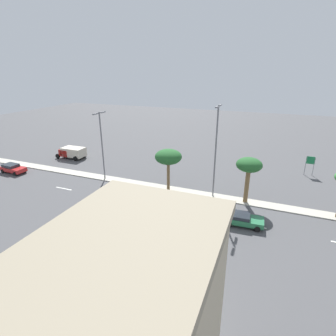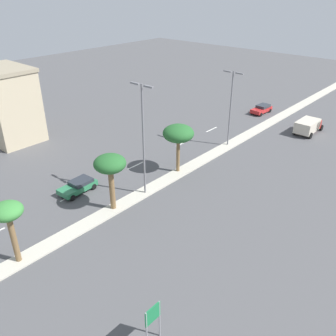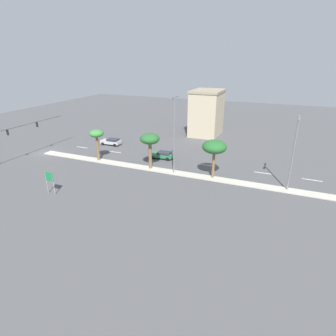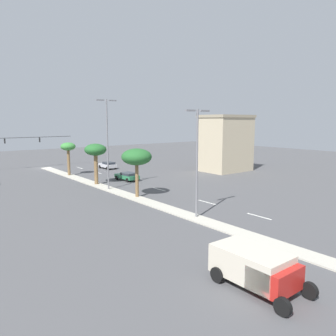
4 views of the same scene
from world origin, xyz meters
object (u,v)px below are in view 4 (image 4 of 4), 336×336
at_px(street_lamp_leading, 107,138).
at_px(street_lamp_far, 197,155).
at_px(palm_tree_left, 95,151).
at_px(palm_tree_leading, 68,148).
at_px(sedan_silver_far, 108,165).
at_px(palm_tree_inboard, 137,157).
at_px(sedan_green_front, 127,176).
at_px(commercial_building, 226,143).
at_px(box_truck, 257,268).

xyz_separation_m(street_lamp_leading, street_lamp_far, (-0.38, 16.80, -0.88)).
bearing_deg(palm_tree_left, street_lamp_leading, 85.79).
distance_m(palm_tree_leading, street_lamp_far, 31.27).
height_order(palm_tree_left, sedan_silver_far, palm_tree_left).
xyz_separation_m(palm_tree_leading, palm_tree_inboard, (-0.26, 20.62, 0.22)).
relative_size(palm_tree_leading, palm_tree_left, 0.94).
bearing_deg(palm_tree_inboard, palm_tree_leading, -89.27).
xyz_separation_m(sedan_silver_far, sedan_green_front, (3.61, 13.15, -0.04)).
distance_m(commercial_building, sedan_silver_far, 22.82).
xyz_separation_m(sedan_green_front, box_truck, (11.85, 33.15, 0.49)).
height_order(palm_tree_left, palm_tree_inboard, palm_tree_left).
distance_m(street_lamp_far, sedan_silver_far, 36.01).
xyz_separation_m(street_lamp_leading, sedan_green_front, (-5.70, -4.53, -6.23)).
xyz_separation_m(street_lamp_leading, box_truck, (6.15, 28.63, -5.74)).
bearing_deg(commercial_building, palm_tree_inboard, 18.06).
bearing_deg(commercial_building, sedan_green_front, -7.86).
height_order(commercial_building, sedan_silver_far, commercial_building).
bearing_deg(palm_tree_left, commercial_building, 174.48).
bearing_deg(commercial_building, palm_tree_leading, -26.90).
distance_m(palm_tree_leading, sedan_silver_far, 10.35).
height_order(street_lamp_leading, sedan_silver_far, street_lamp_leading).
distance_m(palm_tree_leading, palm_tree_left, 10.21).
height_order(commercial_building, street_lamp_leading, street_lamp_leading).
bearing_deg(sedan_green_front, street_lamp_leading, 38.44).
xyz_separation_m(palm_tree_inboard, street_lamp_leading, (0.56, -6.17, 2.04)).
height_order(palm_tree_leading, street_lamp_leading, street_lamp_leading).
height_order(palm_tree_leading, box_truck, palm_tree_leading).
height_order(palm_tree_inboard, sedan_silver_far, palm_tree_inboard).
bearing_deg(sedan_silver_far, palm_tree_leading, 19.71).
distance_m(palm_tree_leading, box_truck, 43.69).
distance_m(commercial_building, palm_tree_left, 24.95).
xyz_separation_m(commercial_building, street_lamp_far, (24.76, 18.64, 0.90)).
relative_size(palm_tree_inboard, sedan_green_front, 1.36).
distance_m(commercial_building, street_lamp_leading, 25.27).
relative_size(street_lamp_leading, box_truck, 2.19).
xyz_separation_m(palm_tree_left, palm_tree_inboard, (-0.25, 10.41, -0.03)).
bearing_deg(street_lamp_far, sedan_green_front, -104.02).
bearing_deg(street_lamp_leading, palm_tree_leading, -91.17).
bearing_deg(commercial_building, box_truck, 44.24).
height_order(street_lamp_leading, sedan_green_front, street_lamp_leading).
xyz_separation_m(palm_tree_inboard, street_lamp_far, (0.18, 10.62, 1.16)).
bearing_deg(palm_tree_inboard, palm_tree_left, -88.64).
bearing_deg(palm_tree_left, palm_tree_inboard, 91.36).
bearing_deg(commercial_building, palm_tree_left, -5.52).
xyz_separation_m(palm_tree_leading, street_lamp_far, (-0.08, 31.24, 1.38)).
bearing_deg(street_lamp_far, palm_tree_leading, -89.85).
distance_m(palm_tree_leading, sedan_green_front, 11.98).
height_order(palm_tree_left, box_truck, palm_tree_left).
distance_m(commercial_building, palm_tree_inboard, 25.86).
bearing_deg(sedan_silver_far, street_lamp_leading, 62.22).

